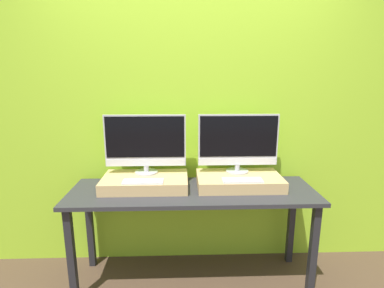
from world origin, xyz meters
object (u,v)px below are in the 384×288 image
object	(u,v)px
monitor_right	(238,142)
keyboard_right	(242,180)
keyboard_left	(143,181)
monitor_left	(145,143)

from	to	relation	value
monitor_right	keyboard_right	size ratio (longest dim) A/B	2.13
keyboard_left	keyboard_right	distance (m)	0.72
monitor_right	keyboard_left	bearing A→B (deg)	-163.60
monitor_left	monitor_right	xyz separation A→B (m)	(0.72, 0.00, 0.00)
monitor_left	keyboard_left	distance (m)	0.32
monitor_left	keyboard_right	bearing A→B (deg)	-16.40
monitor_left	monitor_right	bearing A→B (deg)	0.00
monitor_left	keyboard_right	size ratio (longest dim) A/B	2.13
monitor_left	keyboard_left	xyz separation A→B (m)	(0.00, -0.21, -0.24)
keyboard_left	keyboard_right	size ratio (longest dim) A/B	1.00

